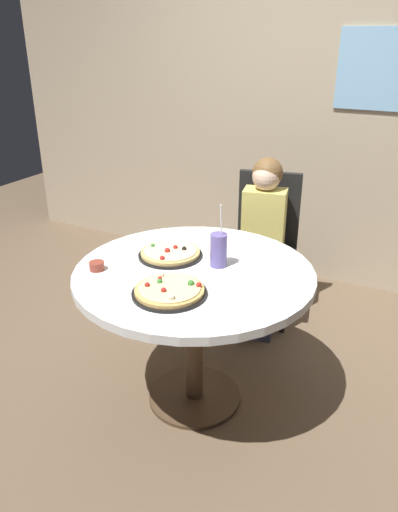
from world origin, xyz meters
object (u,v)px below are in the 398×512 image
diner_child (260,256)px  pizza_veggie (170,253)px  dining_table (194,290)px  chair_wooden (266,238)px  pizza_cheese (170,291)px  sauce_bowl (97,266)px  soda_cup (219,250)px

diner_child → pizza_veggie: size_ratio=3.42×
dining_table → chair_wooden: 1.04m
pizza_cheese → sauce_bowl: size_ratio=4.57×
pizza_cheese → chair_wooden: bearing=91.7°
dining_table → pizza_cheese: (0.02, -0.26, 0.13)m
diner_child → chair_wooden: bearing=101.0°
soda_cup → pizza_veggie: bearing=-177.1°
dining_table → soda_cup: bearing=48.9°
pizza_cheese → pizza_veggie: bearing=120.1°
soda_cup → sauce_bowl: 0.57m
pizza_veggie → sauce_bowl: size_ratio=4.51×
pizza_cheese → dining_table: bearing=94.5°
chair_wooden → pizza_veggie: (-0.16, -0.95, 0.24)m
chair_wooden → soda_cup: soda_cup is taller
dining_table → chair_wooden: size_ratio=1.18×
dining_table → pizza_veggie: (-0.17, 0.08, 0.12)m
sauce_bowl → soda_cup: bearing=32.2°
diner_child → pizza_veggie: diner_child is taller
pizza_cheese → sauce_bowl: bearing=173.6°
dining_table → diner_child: 0.86m
diner_child → dining_table: bearing=-91.1°
dining_table → pizza_veggie: 0.23m
soda_cup → diner_child: bearing=94.9°
soda_cup → pizza_cheese: bearing=-99.9°
diner_child → sauce_bowl: (-0.41, -1.06, 0.29)m
chair_wooden → diner_child: (0.03, -0.18, -0.05)m
pizza_veggie → soda_cup: (0.26, 0.01, 0.06)m
dining_table → soda_cup: 0.23m
chair_wooden → pizza_veggie: chair_wooden is taller
chair_wooden → soda_cup: (0.10, -0.94, 0.30)m
sauce_bowl → pizza_veggie: bearing=52.2°
pizza_cheese → sauce_bowl: 0.42m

